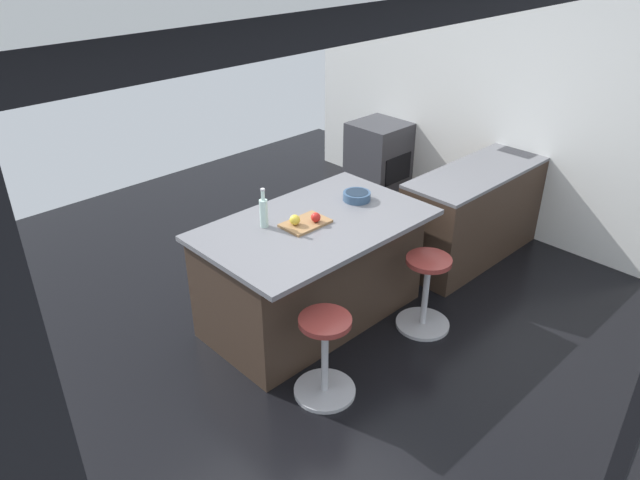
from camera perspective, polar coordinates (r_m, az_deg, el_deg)
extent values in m
plane|color=black|center=(4.93, -1.39, -8.40)|extent=(7.33, 7.33, 0.00)
cube|color=black|center=(2.32, 28.28, -14.64)|extent=(0.05, 0.06, 2.84)
cube|color=silver|center=(6.36, 18.07, 13.98)|extent=(0.12, 5.21, 3.00)
cube|color=#38281E|center=(6.29, 16.93, 3.66)|extent=(2.57, 0.60, 0.87)
cube|color=slate|center=(6.13, 17.52, 7.47)|extent=(2.57, 0.60, 0.03)
cube|color=#38383D|center=(6.41, 18.92, 7.75)|extent=(0.44, 0.36, 0.12)
cylinder|color=#B7B7BC|center=(6.41, 18.03, 9.80)|extent=(0.02, 0.02, 0.28)
cube|color=#38383D|center=(7.14, 5.65, 7.79)|extent=(0.60, 0.60, 0.87)
cube|color=black|center=(6.98, 7.53, 6.78)|extent=(0.44, 0.01, 0.32)
cube|color=#38281E|center=(4.82, -0.83, -3.10)|extent=(1.74, 0.91, 0.87)
cube|color=slate|center=(4.56, -0.44, 1.49)|extent=(1.80, 1.11, 0.04)
cylinder|color=#B7B7BC|center=(5.01, 9.83, -7.95)|extent=(0.44, 0.44, 0.03)
cylinder|color=#B7B7BC|center=(4.84, 10.12, -5.13)|extent=(0.05, 0.05, 0.58)
cylinder|color=maroon|center=(4.68, 10.44, -1.96)|extent=(0.36, 0.36, 0.04)
cylinder|color=#B7B7BC|center=(4.34, 0.45, -14.28)|extent=(0.44, 0.44, 0.03)
cylinder|color=#B7B7BC|center=(4.14, 0.47, -11.28)|extent=(0.05, 0.05, 0.58)
cylinder|color=maroon|center=(3.95, 0.49, -7.81)|extent=(0.36, 0.36, 0.04)
cube|color=olive|center=(4.52, -1.41, 1.61)|extent=(0.36, 0.24, 0.02)
sphere|color=gold|center=(4.46, -2.44, 1.95)|extent=(0.08, 0.08, 0.08)
sphere|color=red|center=(4.50, -0.41, 2.20)|extent=(0.08, 0.08, 0.08)
cylinder|color=silver|center=(4.46, -5.43, 2.56)|extent=(0.06, 0.06, 0.22)
cylinder|color=silver|center=(4.40, -5.52, 4.32)|extent=(0.03, 0.03, 0.08)
cylinder|color=#B7B7BC|center=(4.38, -5.55, 4.85)|extent=(0.03, 0.03, 0.02)
cylinder|color=#334C6B|center=(4.91, 3.56, 4.24)|extent=(0.23, 0.23, 0.07)
cylinder|color=#192635|center=(4.91, 3.57, 4.39)|extent=(0.19, 0.19, 0.04)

